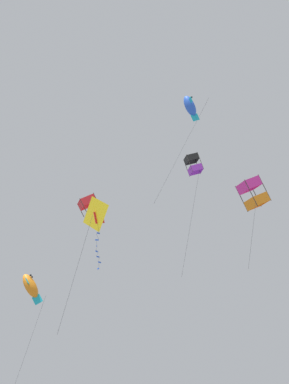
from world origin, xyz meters
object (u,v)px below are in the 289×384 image
at_px(kite_box_upper_right, 253,193).
at_px(kite_fish_highest, 190,106).
at_px(kite_delta_low_drifter, 96,215).
at_px(kite_fish_near_right, 30,286).
at_px(kite_box_near_left, 91,209).
at_px(kite_box_far_centre, 193,165).

bearing_deg(kite_box_upper_right, kite_fish_highest, 179.49).
height_order(kite_delta_low_drifter, kite_fish_highest, kite_fish_highest).
relative_size(kite_fish_near_right, kite_fish_highest, 1.11).
height_order(kite_fish_near_right, kite_box_near_left, kite_box_near_left).
relative_size(kite_box_upper_right, kite_box_far_centre, 0.67).
xyz_separation_m(kite_fish_highest, kite_box_near_left, (-4.68, 9.76, -11.33)).
height_order(kite_delta_low_drifter, kite_box_far_centre, kite_box_far_centre).
height_order(kite_box_upper_right, kite_delta_low_drifter, kite_box_upper_right).
distance_m(kite_box_far_centre, kite_fish_near_right, 13.02).
height_order(kite_box_far_centre, kite_fish_highest, kite_fish_highest).
xyz_separation_m(kite_box_upper_right, kite_delta_low_drifter, (0.47, 9.60, -2.81)).
xyz_separation_m(kite_box_far_centre, kite_box_near_left, (-0.31, 7.02, -4.23)).
xyz_separation_m(kite_delta_low_drifter, kite_fish_near_right, (11.36, -0.56, -1.22)).
bearing_deg(kite_fish_near_right, kite_box_far_centre, 70.65).
bearing_deg(kite_box_near_left, kite_box_upper_right, 84.17).
bearing_deg(kite_box_far_centre, kite_box_upper_right, 45.32).
xyz_separation_m(kite_delta_low_drifter, kite_box_far_centre, (2.97, -7.83, 5.57)).
distance_m(kite_delta_low_drifter, kite_box_far_centre, 10.06).
bearing_deg(kite_box_near_left, kite_box_far_centre, 106.31).
relative_size(kite_box_upper_right, kite_fish_near_right, 0.54).
distance_m(kite_box_upper_right, kite_box_far_centre, 4.75).
relative_size(kite_box_upper_right, kite_box_near_left, 3.39).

